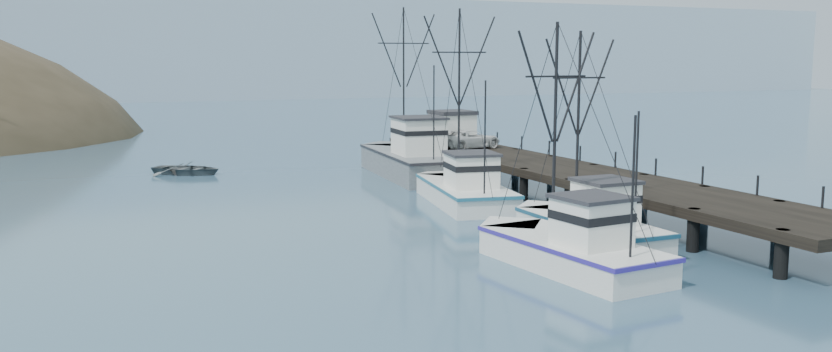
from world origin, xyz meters
The scene contains 10 objects.
ground centered at (0.00, 0.00, 0.00)m, with size 400.00×400.00×0.00m, color #2F4F69.
pier centered at (14.00, 16.00, 1.69)m, with size 6.00×44.00×2.00m.
distant_ridge centered at (10.00, 170.00, 0.00)m, with size 360.00×40.00×26.00m, color #9EB2C6.
trawler_near centered at (7.87, 4.24, 0.82)m, with size 3.33×10.03×10.39m.
trawler_mid centered at (4.48, 0.83, 0.82)m, with size 4.48×10.65×10.59m.
trawler_far centered at (7.48, 16.58, 0.82)m, with size 5.62×12.04×12.13m.
work_vessel centered at (9.12, 28.98, 1.23)m, with size 5.78×15.59×13.00m.
pier_shed centered at (13.00, 29.64, 3.42)m, with size 3.00×3.20×2.80m.
pickup_truck centered at (13.37, 27.51, 2.73)m, with size 2.42×5.24×1.46m, color silver.
motorboat centered at (-6.38, 36.29, 0.00)m, with size 3.84×5.37×1.11m, color #4E5456.
Camera 1 is at (-14.42, -27.26, 8.65)m, focal length 35.00 mm.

